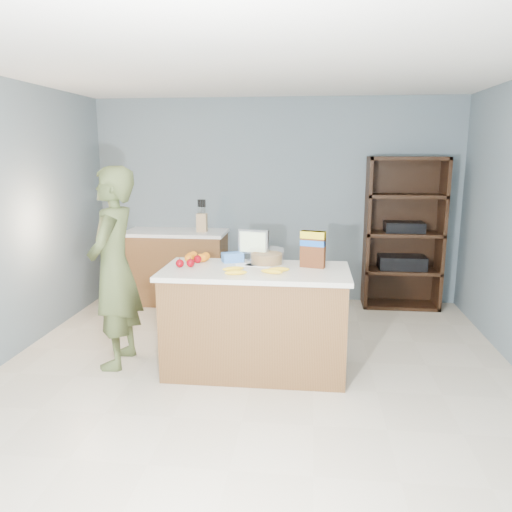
# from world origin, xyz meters

# --- Properties ---
(floor) EXTENTS (4.50, 5.00, 0.02)m
(floor) POSITION_xyz_m (0.00, 0.00, 0.00)
(floor) COLOR beige
(floor) RESTS_ON ground
(walls) EXTENTS (4.52, 5.02, 2.51)m
(walls) POSITION_xyz_m (0.00, 0.00, 1.65)
(walls) COLOR slate
(walls) RESTS_ON ground
(counter_peninsula) EXTENTS (1.56, 0.76, 0.90)m
(counter_peninsula) POSITION_xyz_m (0.00, 0.30, 0.42)
(counter_peninsula) COLOR brown
(counter_peninsula) RESTS_ON ground
(back_cabinet) EXTENTS (1.24, 0.62, 0.90)m
(back_cabinet) POSITION_xyz_m (-1.20, 2.20, 0.45)
(back_cabinet) COLOR brown
(back_cabinet) RESTS_ON ground
(shelving_unit) EXTENTS (0.90, 0.40, 1.80)m
(shelving_unit) POSITION_xyz_m (1.55, 2.35, 0.86)
(shelving_unit) COLOR black
(shelving_unit) RESTS_ON ground
(person) EXTENTS (0.44, 0.65, 1.74)m
(person) POSITION_xyz_m (-1.23, 0.31, 0.87)
(person) COLOR #48542D
(person) RESTS_ON ground
(knife_block) EXTENTS (0.12, 0.10, 0.31)m
(knife_block) POSITION_xyz_m (-0.86, 2.18, 1.02)
(knife_block) COLOR tan
(knife_block) RESTS_ON back_cabinet
(envelopes) EXTENTS (0.33, 0.18, 0.00)m
(envelopes) POSITION_xyz_m (-0.03, 0.43, 0.90)
(envelopes) COLOR white
(envelopes) RESTS_ON counter_peninsula
(bananas) EXTENTS (0.55, 0.22, 0.04)m
(bananas) POSITION_xyz_m (0.01, 0.16, 0.92)
(bananas) COLOR yellow
(bananas) RESTS_ON counter_peninsula
(apples) EXTENTS (0.18, 0.25, 0.07)m
(apples) POSITION_xyz_m (-0.57, 0.35, 0.94)
(apples) COLOR maroon
(apples) RESTS_ON counter_peninsula
(oranges) EXTENTS (0.21, 0.19, 0.08)m
(oranges) POSITION_xyz_m (-0.55, 0.54, 0.94)
(oranges) COLOR orange
(oranges) RESTS_ON counter_peninsula
(blue_carton) EXTENTS (0.21, 0.18, 0.08)m
(blue_carton) POSITION_xyz_m (-0.23, 0.56, 0.94)
(blue_carton) COLOR blue
(blue_carton) RESTS_ON counter_peninsula
(salad_bowl) EXTENTS (0.30, 0.30, 0.13)m
(salad_bowl) POSITION_xyz_m (0.07, 0.52, 0.96)
(salad_bowl) COLOR #267219
(salad_bowl) RESTS_ON counter_peninsula
(tv) EXTENTS (0.28, 0.12, 0.28)m
(tv) POSITION_xyz_m (-0.05, 0.61, 1.06)
(tv) COLOR silver
(tv) RESTS_ON counter_peninsula
(cereal_box) EXTENTS (0.22, 0.13, 0.31)m
(cereal_box) POSITION_xyz_m (0.47, 0.41, 1.08)
(cereal_box) COLOR #592B14
(cereal_box) RESTS_ON counter_peninsula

